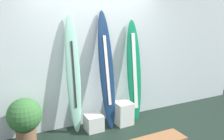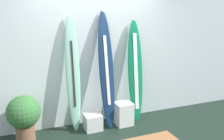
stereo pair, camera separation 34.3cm
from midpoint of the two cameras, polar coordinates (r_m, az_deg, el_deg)
The scene contains 7 objects.
wall_back at distance 4.29m, azimuth -6.89°, elevation 5.14°, with size 7.20×0.20×2.80m, color silver.
surfboard_seafoam at distance 3.97m, azimuth -12.13°, elevation -1.20°, with size 0.25×0.29×2.05m.
surfboard_navy at distance 4.07m, azimuth -3.77°, elevation -0.11°, with size 0.28×0.45×2.11m.
surfboard_emerald at distance 4.39m, azimuth 3.34°, elevation -0.45°, with size 0.32×0.35×1.95m.
display_block_left at distance 4.37m, azimuth 0.58°, elevation -10.81°, with size 0.32×0.32×0.43m.
display_block_center at distance 4.20m, azimuth -7.00°, elevation -13.00°, with size 0.30×0.30×0.28m.
potted_plant at distance 3.89m, azimuth -23.47°, elevation -11.13°, with size 0.53×0.53×0.78m.
Camera 1 is at (-1.56, -2.65, 1.95)m, focal length 36.45 mm.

